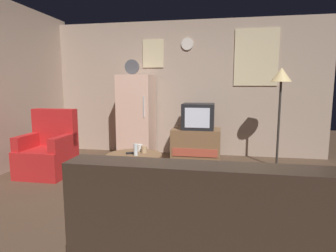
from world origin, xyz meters
TOP-DOWN VIEW (x-y plane):
  - ground_plane at (0.00, 0.00)m, footprint 12.00×12.00m
  - wall_with_art at (0.01, 2.45)m, footprint 5.20×0.12m
  - fridge at (-0.84, 2.06)m, footprint 0.60×0.62m
  - tv_stand at (0.28, 1.93)m, footprint 0.84×0.53m
  - crt_tv at (0.31, 1.93)m, footprint 0.54×0.51m
  - standing_lamp at (1.60, 1.74)m, footprint 0.32×0.32m
  - coffee_table at (-0.39, 0.43)m, footprint 0.72×0.72m
  - wine_glass at (-0.36, 0.40)m, footprint 0.05×0.05m
  - mug_ceramic_white at (-0.38, 0.66)m, footprint 0.08×0.08m
  - mug_ceramic_tan at (-0.30, 0.57)m, footprint 0.08×0.08m
  - remote_control at (-0.44, 0.48)m, footprint 0.16×0.10m
  - armchair at (-1.81, 0.75)m, footprint 0.68×0.68m

SIDE VIEW (x-z plane):
  - ground_plane at x=0.00m, z-range 0.00..0.00m
  - coffee_table at x=-0.39m, z-range 0.00..0.43m
  - tv_stand at x=0.28m, z-range 0.00..0.56m
  - armchair at x=-1.81m, z-range -0.14..0.82m
  - remote_control at x=-0.44m, z-range 0.43..0.46m
  - mug_ceramic_white at x=-0.38m, z-range 0.43..0.52m
  - mug_ceramic_tan at x=-0.30m, z-range 0.43..0.52m
  - wine_glass at x=-0.36m, z-range 0.43..0.58m
  - fridge at x=-0.84m, z-range -0.13..1.64m
  - crt_tv at x=0.31m, z-range 0.56..1.00m
  - wall_with_art at x=0.01m, z-range 0.01..2.51m
  - standing_lamp at x=1.60m, z-range 0.56..2.15m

